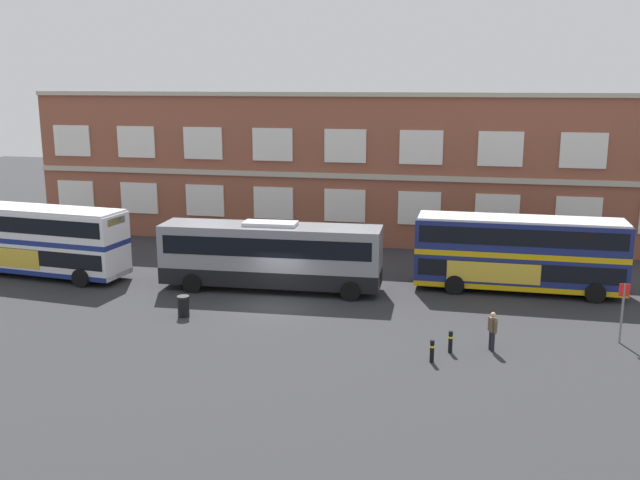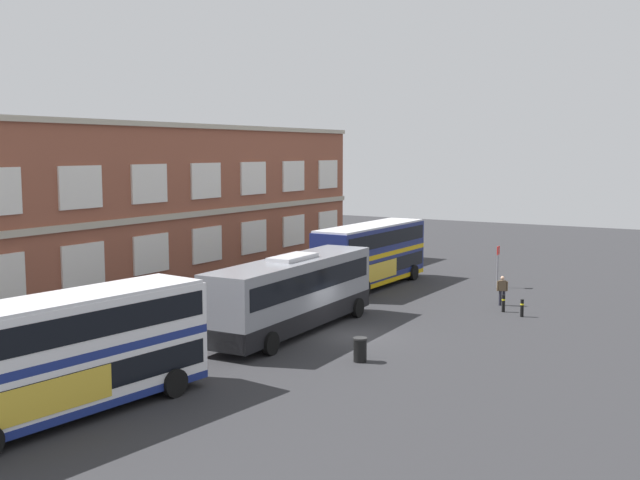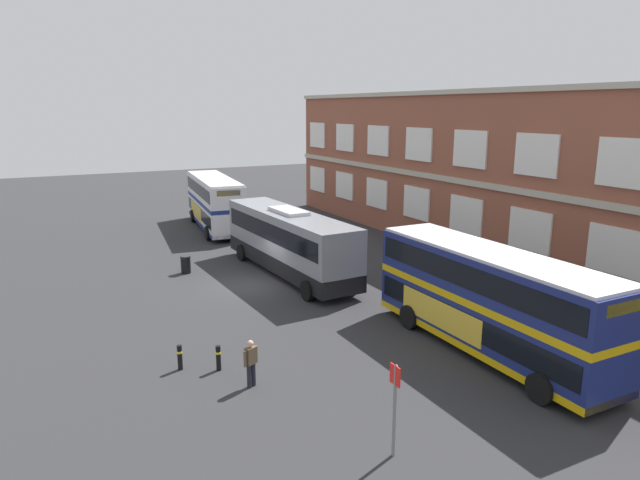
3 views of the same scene
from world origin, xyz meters
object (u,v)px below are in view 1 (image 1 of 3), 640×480
Objects in this scene: bus_stand_flag at (623,307)px; safety_bollard_west at (432,351)px; waiting_passenger at (492,330)px; touring_coach at (271,256)px; station_litter_bin at (183,306)px; safety_bollard_east at (450,341)px; double_decker_middle at (519,253)px; double_decker_near at (37,240)px.

safety_bollard_west is at bearing -153.58° from bus_stand_flag.
touring_coach is at bearing 150.13° from waiting_passenger.
safety_bollard_east is at bearing -9.10° from station_litter_bin.
station_litter_bin is (-20.09, -0.64, -1.12)m from bus_stand_flag.
waiting_passenger is at bearing -5.62° from station_litter_bin.
double_decker_middle is 13.42m from touring_coach.
double_decker_near is at bearing 155.05° from station_litter_bin.
touring_coach is 12.73× the size of safety_bollard_east.
double_decker_near is 4.15× the size of bus_stand_flag.
station_litter_bin is at bearing 164.84° from safety_bollard_west.
station_litter_bin is 12.61m from safety_bollard_west.
touring_coach is 12.43m from safety_bollard_east.
bus_stand_flag reaches higher than station_litter_bin.
double_decker_near is at bearing 171.66° from bus_stand_flag.
touring_coach is 12.73× the size of safety_bollard_west.
touring_coach is (-13.18, -2.51, -0.24)m from double_decker_middle.
double_decker_middle is 4.08× the size of bus_stand_flag.
double_decker_middle reaches higher than bus_stand_flag.
double_decker_middle reaches higher than safety_bollard_west.
double_decker_near is 27.46m from double_decker_middle.
station_litter_bin is (-2.93, -5.26, -1.39)m from touring_coach.
double_decker_middle is at bearing 25.76° from station_litter_bin.
waiting_passenger reaches higher than safety_bollard_west.
double_decker_middle reaches higher than safety_bollard_east.
station_litter_bin is (11.24, -5.23, -1.63)m from double_decker_near.
waiting_passenger is 1.79× the size of safety_bollard_west.
bus_stand_flag is 20.14m from station_litter_bin.
double_decker_near reaches higher than bus_stand_flag.
double_decker_near reaches higher than station_litter_bin.
station_litter_bin is at bearing -178.18° from bus_stand_flag.
station_litter_bin is at bearing -24.95° from double_decker_near.
safety_bollard_west is at bearing -119.49° from safety_bollard_east.
touring_coach is at bearing -169.20° from double_decker_middle.
double_decker_middle is at bearing 10.80° from touring_coach.
double_decker_near is at bearing 163.17° from safety_bollard_east.
double_decker_near is at bearing -179.87° from touring_coach.
double_decker_near is 14.16m from touring_coach.
safety_bollard_east is (24.11, -7.29, -1.66)m from double_decker_near.
waiting_passenger is at bearing 37.70° from safety_bollard_west.
safety_bollard_east is (-7.22, -2.70, -1.14)m from bus_stand_flag.
waiting_passenger reaches higher than safety_bollard_east.
touring_coach is 4.48× the size of bus_stand_flag.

